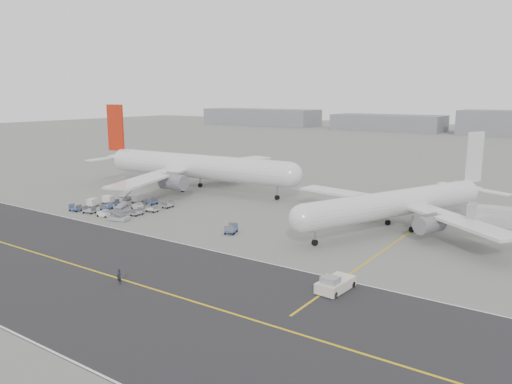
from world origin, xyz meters
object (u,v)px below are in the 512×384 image
Objects in this scene: airliner_b at (400,203)px; pushback_tug at (335,284)px; ground_crew_a at (119,277)px; airliner_a at (192,166)px.

airliner_b reaches higher than pushback_tug.
airliner_b is 49.53m from ground_crew_a.
airliner_b is at bearing 100.01° from pushback_tug.
airliner_a reaches higher than ground_crew_a.
pushback_tug is at bearing -60.94° from airliner_b.
airliner_a is 69.37m from pushback_tug.
airliner_b is at bearing -101.11° from airliner_a.
airliner_b is at bearing 65.95° from ground_crew_a.
airliner_a is at bearing 122.95° from ground_crew_a.
airliner_b is 6.03× the size of pushback_tug.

